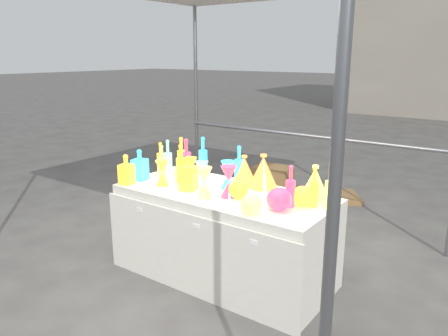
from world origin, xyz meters
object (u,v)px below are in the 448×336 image
Objects in this scene: display_table at (223,235)px; bottle_0 at (161,157)px; cardboard_box_closed at (273,179)px; hourglass_0 at (162,173)px; decanter_0 at (126,169)px; globe_0 at (238,191)px; lampshade_0 at (263,171)px.

display_table is 1.01m from bottle_0.
hourglass_0 is (0.28, -2.46, 0.68)m from cardboard_box_closed.
decanter_0 is (-0.81, -0.30, 0.51)m from display_table.
bottle_0 is 1.07m from globe_0.
lampshade_0 is (1.05, 0.12, -0.00)m from bottle_0.
decanter_0 is 0.32m from hourglass_0.
globe_0 is at bearing 7.20° from hourglass_0.
cardboard_box_closed is at bearing 89.04° from bottle_0.
hourglass_0 is 0.76× the size of lampshade_0.
decanter_0 is at bearing -151.66° from hourglass_0.
cardboard_box_closed is 1.71× the size of bottle_0.
decanter_0 is at bearing -85.35° from bottle_0.
bottle_0 is at bearing 168.98° from display_table.
display_table is at bearing -112.90° from lampshade_0.
bottle_0 reaches higher than display_table.
lampshade_0 reaches higher than decanter_0.
lampshade_0 is at bearing 54.92° from display_table.
globe_0 is at bearing -72.57° from cardboard_box_closed.
cardboard_box_closed is 2.37m from lampshade_0.
display_table is 3.71× the size of cardboard_box_closed.
display_table is at bearing 15.97° from hourglass_0.
hourglass_0 is 1.42× the size of globe_0.
display_table is 6.35× the size of bottle_0.
bottle_0 is at bearing -161.12° from lampshade_0.
bottle_0 is (-0.85, 0.17, 0.52)m from display_table.
decanter_0 is (0.00, -2.61, 0.70)m from cardboard_box_closed.
display_table is 0.48m from globe_0.
hourglass_0 is at bearing -45.27° from bottle_0.
display_table is 6.97× the size of decanter_0.
decanter_0 is at bearing -137.58° from lampshade_0.
cardboard_box_closed is 2.57m from hourglass_0.
bottle_0 reaches higher than globe_0.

